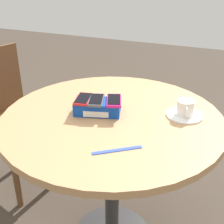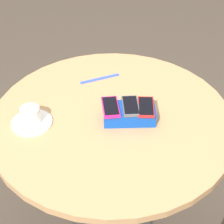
# 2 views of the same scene
# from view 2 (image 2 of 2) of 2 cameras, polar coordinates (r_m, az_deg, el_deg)

# --- Properties ---
(ground_plane) EXTENTS (8.00, 8.00, 0.00)m
(ground_plane) POSITION_cam_2_polar(r_m,az_deg,el_deg) (2.05, -0.00, -16.61)
(ground_plane) COLOR #42382D
(round_table) EXTENTS (0.97, 0.97, 0.74)m
(round_table) POSITION_cam_2_polar(r_m,az_deg,el_deg) (1.57, -0.00, -3.92)
(round_table) COLOR #2D2D2D
(round_table) RESTS_ON ground_plane
(phone_box) EXTENTS (0.22, 0.15, 0.06)m
(phone_box) POSITION_cam_2_polar(r_m,az_deg,el_deg) (1.46, 2.65, -0.26)
(phone_box) COLOR #0F42AD
(phone_box) RESTS_ON round_table
(phone_red) EXTENTS (0.08, 0.13, 0.01)m
(phone_red) POSITION_cam_2_polar(r_m,az_deg,el_deg) (1.44, 5.19, 0.80)
(phone_red) COLOR red
(phone_red) RESTS_ON phone_box
(phone_gray) EXTENTS (0.09, 0.13, 0.01)m
(phone_gray) POSITION_cam_2_polar(r_m,az_deg,el_deg) (1.44, 2.83, 0.91)
(phone_gray) COLOR #515156
(phone_gray) RESTS_ON phone_box
(phone_magenta) EXTENTS (0.10, 0.14, 0.01)m
(phone_magenta) POSITION_cam_2_polar(r_m,az_deg,el_deg) (1.43, -0.07, 0.77)
(phone_magenta) COLOR #D11975
(phone_magenta) RESTS_ON phone_box
(saucer) EXTENTS (0.16, 0.16, 0.01)m
(saucer) POSITION_cam_2_polar(r_m,az_deg,el_deg) (1.49, -12.11, -1.58)
(saucer) COLOR white
(saucer) RESTS_ON round_table
(coffee_cup) EXTENTS (0.07, 0.10, 0.07)m
(coffee_cup) POSITION_cam_2_polar(r_m,az_deg,el_deg) (1.46, -12.30, -0.41)
(coffee_cup) COLOR white
(coffee_cup) RESTS_ON saucer
(lanyard_strap) EXTENTS (0.16, 0.12, 0.00)m
(lanyard_strap) POSITION_cam_2_polar(r_m,az_deg,el_deg) (1.69, -1.87, 5.09)
(lanyard_strap) COLOR blue
(lanyard_strap) RESTS_ON round_table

